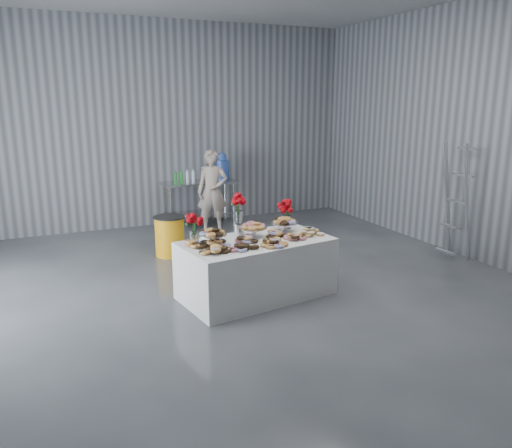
{
  "coord_description": "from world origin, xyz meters",
  "views": [
    {
      "loc": [
        -2.29,
        -5.41,
        2.49
      ],
      "look_at": [
        0.31,
        0.45,
        0.89
      ],
      "focal_mm": 35.0,
      "sensor_mm": 36.0,
      "label": 1
    }
  ],
  "objects_px": {
    "display_table": "(256,268)",
    "stepladder": "(457,201)",
    "prep_table": "(199,195)",
    "person": "(212,191)",
    "trash_barrel": "(170,236)",
    "water_jug": "(222,168)"
  },
  "relations": [
    {
      "from": "display_table",
      "to": "stepladder",
      "type": "bearing_deg",
      "value": 3.25
    },
    {
      "from": "prep_table",
      "to": "person",
      "type": "height_order",
      "value": "person"
    },
    {
      "from": "person",
      "to": "trash_barrel",
      "type": "height_order",
      "value": "person"
    },
    {
      "from": "display_table",
      "to": "person",
      "type": "distance_m",
      "value": 3.4
    },
    {
      "from": "prep_table",
      "to": "water_jug",
      "type": "bearing_deg",
      "value": -0.0
    },
    {
      "from": "water_jug",
      "to": "person",
      "type": "distance_m",
      "value": 0.82
    },
    {
      "from": "trash_barrel",
      "to": "stepladder",
      "type": "bearing_deg",
      "value": -25.36
    },
    {
      "from": "stepladder",
      "to": "water_jug",
      "type": "bearing_deg",
      "value": 124.69
    },
    {
      "from": "display_table",
      "to": "water_jug",
      "type": "relative_size",
      "value": 3.43
    },
    {
      "from": "stepladder",
      "to": "display_table",
      "type": "bearing_deg",
      "value": -176.75
    },
    {
      "from": "display_table",
      "to": "stepladder",
      "type": "distance_m",
      "value": 3.61
    },
    {
      "from": "display_table",
      "to": "trash_barrel",
      "type": "distance_m",
      "value": 2.25
    },
    {
      "from": "prep_table",
      "to": "person",
      "type": "xyz_separation_m",
      "value": [
        0.08,
        -0.6,
        0.17
      ]
    },
    {
      "from": "prep_table",
      "to": "water_jug",
      "type": "height_order",
      "value": "water_jug"
    },
    {
      "from": "prep_table",
      "to": "display_table",
      "type": "bearing_deg",
      "value": -96.97
    },
    {
      "from": "prep_table",
      "to": "trash_barrel",
      "type": "bearing_deg",
      "value": -121.25
    },
    {
      "from": "person",
      "to": "trash_barrel",
      "type": "relative_size",
      "value": 2.41
    },
    {
      "from": "display_table",
      "to": "water_jug",
      "type": "height_order",
      "value": "water_jug"
    },
    {
      "from": "water_jug",
      "to": "person",
      "type": "relative_size",
      "value": 0.35
    },
    {
      "from": "person",
      "to": "stepladder",
      "type": "bearing_deg",
      "value": -25.29
    },
    {
      "from": "display_table",
      "to": "water_jug",
      "type": "xyz_separation_m",
      "value": [
        0.98,
        3.93,
        0.77
      ]
    },
    {
      "from": "person",
      "to": "stepladder",
      "type": "relative_size",
      "value": 0.85
    }
  ]
}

